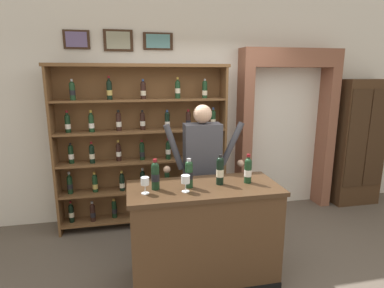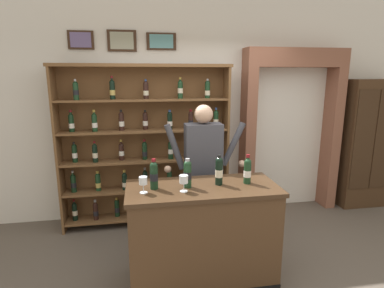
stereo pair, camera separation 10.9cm
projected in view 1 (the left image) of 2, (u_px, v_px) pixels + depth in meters
ground_plane at (221, 278)px, 3.18m from camera, size 14.00×14.00×0.02m
back_wall at (189, 99)px, 4.46m from camera, size 12.00×0.19×3.37m
wine_shelf at (143, 145)px, 4.10m from camera, size 2.25×0.32×2.16m
archway_doorway at (283, 120)px, 4.70m from camera, size 1.48×0.45×2.39m
side_cabinet at (358, 143)px, 4.87m from camera, size 0.72×0.38×1.96m
tasting_counter at (204, 234)px, 3.03m from camera, size 1.43×0.64×1.00m
shopkeeper at (202, 162)px, 3.55m from camera, size 0.95×0.22×1.71m
tasting_bottle_rosso at (155, 175)px, 2.82m from camera, size 0.08×0.08×0.29m
tasting_bottle_grappa at (189, 173)px, 2.87m from camera, size 0.08×0.08×0.28m
tasting_bottle_brunello at (220, 170)px, 2.95m from camera, size 0.07×0.07×0.29m
tasting_bottle_riserva at (248, 170)px, 2.99m from camera, size 0.07×0.07×0.29m
wine_glass_center at (186, 180)px, 2.76m from camera, size 0.08×0.08×0.15m
wine_glass_left at (145, 182)px, 2.72m from camera, size 0.07×0.07×0.15m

